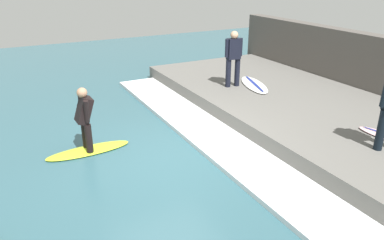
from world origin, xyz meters
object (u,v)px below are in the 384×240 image
surfer_riding (85,116)px  surfer_waiting_far (233,56)px  surfboard_riding (89,150)px  surfboard_waiting_far (254,85)px

surfer_riding → surfer_waiting_far: (4.56, 1.39, 0.51)m
surfboard_riding → surfer_waiting_far: 4.95m
surfer_riding → surfboard_waiting_far: surfer_riding is taller
surfboard_riding → surfer_waiting_far: (4.56, 1.39, 1.31)m
surfer_waiting_far → surfboard_waiting_far: bearing=-22.0°
surfer_waiting_far → surfboard_waiting_far: 1.09m
surfboard_riding → surfer_waiting_far: bearing=16.9°
surfer_waiting_far → surfboard_waiting_far: (0.61, -0.25, -0.87)m
surfer_riding → surfer_waiting_far: surfer_waiting_far is taller
surfboard_riding → surfboard_waiting_far: size_ratio=0.96×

